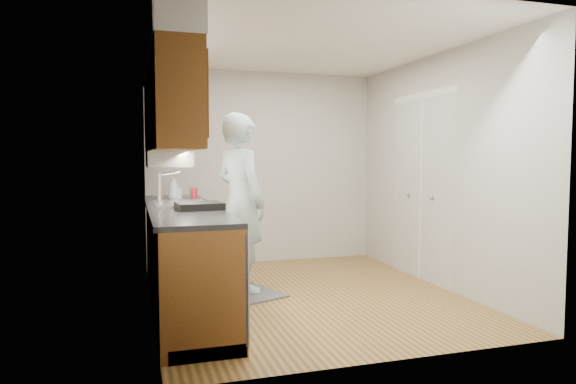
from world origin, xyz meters
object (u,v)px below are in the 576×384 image
at_px(steel_can, 193,193).
at_px(dish_rack, 199,206).
at_px(person, 241,191).
at_px(soap_bottle_b, 176,191).
at_px(soap_bottle_a, 173,187).
at_px(soda_can, 194,194).

relative_size(steel_can, dish_rack, 0.34).
bearing_deg(dish_rack, steel_can, 81.20).
distance_m(person, steel_can, 0.63).
bearing_deg(dish_rack, person, 47.89).
bearing_deg(person, steel_can, 19.00).
height_order(soap_bottle_b, dish_rack, soap_bottle_b).
xyz_separation_m(soap_bottle_a, dish_rack, (0.13, -1.14, -0.10)).
distance_m(person, soap_bottle_b, 0.77).
xyz_separation_m(soap_bottle_b, soda_can, (0.17, -0.17, -0.03)).
distance_m(person, soda_can, 0.54).
distance_m(soap_bottle_b, dish_rack, 1.16).
bearing_deg(soap_bottle_b, person, -38.48).
bearing_deg(steel_can, dish_rack, -93.66).
relative_size(soap_bottle_b, steel_can, 1.39).
height_order(person, dish_rack, person).
height_order(soap_bottle_b, soda_can, soap_bottle_b).
distance_m(soap_bottle_a, dish_rack, 1.15).
bearing_deg(soap_bottle_a, soap_bottle_b, 22.64).
relative_size(soap_bottle_b, dish_rack, 0.47).
bearing_deg(soap_bottle_a, dish_rack, -83.30).
xyz_separation_m(soda_can, steel_can, (0.00, 0.14, 0.00)).
bearing_deg(person, soap_bottle_b, 26.55).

